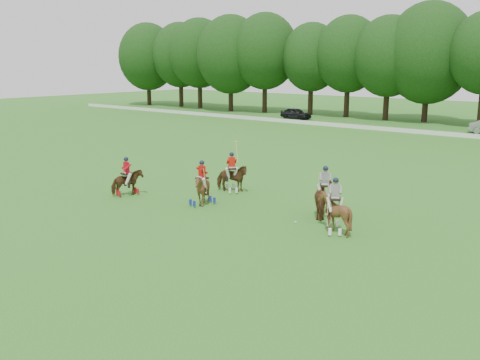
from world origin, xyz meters
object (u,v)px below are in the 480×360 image
Objects in this scene: polo_red_c at (202,189)px; polo_stripe_a at (325,198)px; polo_red_b at (232,178)px; car_left at (296,113)px; polo_ball at (296,222)px; polo_red_a at (127,182)px; polo_stripe_b at (335,213)px.

polo_red_c is 6.31m from polo_stripe_a.
car_left is at bearing 118.22° from polo_red_b.
polo_red_b reaches higher than polo_stripe_a.
polo_red_c is at bearing -176.05° from polo_ball.
car_left is 1.80× the size of polo_red_c.
car_left is 1.96× the size of polo_red_a.
polo_red_c reaches higher than polo_red_a.
polo_red_a is 5.82m from polo_red_b.
polo_stripe_a is at bearing 130.63° from polo_stripe_b.
polo_stripe_a is at bearing 74.90° from polo_ball.
car_left is 45.37m from polo_stripe_a.
car_left is at bearing 117.07° from polo_red_c.
polo_stripe_b is 2.19m from polo_ball.
polo_ball is (6.17, -2.80, -0.77)m from polo_red_b.
polo_red_a reaches higher than polo_ball.
polo_red_a is 0.88× the size of polo_stripe_a.
polo_ball is at bearing -143.18° from car_left.
polo_stripe_b is at bearing -49.37° from polo_stripe_a.
polo_red_c is (20.07, -39.28, 0.13)m from car_left.
polo_stripe_a is (5.95, 2.12, 0.06)m from polo_red_c.
polo_red_c is at bearing 13.59° from polo_red_a.
polo_stripe_b is at bearing -19.29° from polo_red_b.
polo_red_c reaches higher than car_left.
polo_red_a is 0.89× the size of polo_stripe_b.
polo_stripe_b reaches higher than polo_red_c.
polo_red_b is 3.25m from polo_red_c.
polo_red_c is (0.70, -3.18, 0.03)m from polo_red_b.
polo_red_c is 0.95× the size of polo_stripe_a.
polo_stripe_b is (1.55, -1.81, -0.02)m from polo_stripe_a.
polo_stripe_a is at bearing -9.07° from polo_red_b.
polo_red_b is 1.15× the size of polo_stripe_a.
polo_red_a is at bearing -173.27° from polo_stripe_b.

